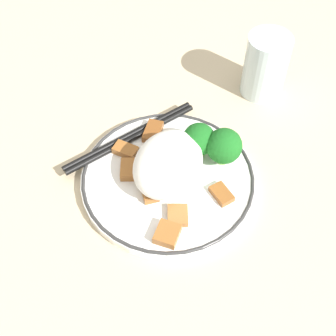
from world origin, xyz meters
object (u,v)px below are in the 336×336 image
Objects in this scene: plate at (168,179)px; broccoli_back_left at (224,146)px; drinking_glass at (265,66)px; chopsticks at (130,137)px; broccoli_back_center at (199,140)px.

plate is 4.16× the size of broccoli_back_left.
broccoli_back_left is 0.56× the size of drinking_glass.
chopsticks is at bearing 61.98° from plate.
plate is 0.09m from broccoli_back_left.
broccoli_back_left is 0.30× the size of chopsticks.
drinking_glass reaches higher than plate.
drinking_glass reaches higher than chopsticks.
broccoli_back_left is (0.06, -0.06, 0.04)m from plate.
broccoli_back_center is 0.28× the size of chopsticks.
plate is 4.48× the size of broccoli_back_center.
plate is 0.09m from chopsticks.
chopsticks is 0.24m from drinking_glass.
plate is at bearing 158.02° from broccoli_back_center.
drinking_glass is at bearing -37.09° from chopsticks.
chopsticks is (-0.01, 0.14, -0.03)m from broccoli_back_left.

